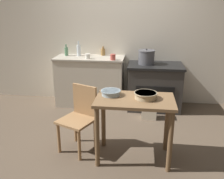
{
  "coord_description": "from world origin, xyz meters",
  "views": [
    {
      "loc": [
        0.45,
        -3.11,
        1.79
      ],
      "look_at": [
        0.0,
        0.43,
        0.59
      ],
      "focal_mm": 40.0,
      "sensor_mm": 36.0,
      "label": 1
    }
  ],
  "objects_px": {
    "stove": "(154,86)",
    "work_table": "(134,111)",
    "bottle_mid_left": "(66,51)",
    "flour_sack": "(149,108)",
    "bottle_far_left": "(79,50)",
    "cup_center_left": "(88,56)",
    "mixing_bowl_large": "(146,95)",
    "stock_pot": "(146,57)",
    "chair": "(80,116)",
    "mixing_bowl_small": "(111,92)",
    "cup_center": "(113,57)",
    "bottle_left": "(103,52)"
  },
  "relations": [
    {
      "from": "stock_pot",
      "to": "mixing_bowl_large",
      "type": "bearing_deg",
      "value": -90.43
    },
    {
      "from": "mixing_bowl_large",
      "to": "bottle_mid_left",
      "type": "bearing_deg",
      "value": 129.86
    },
    {
      "from": "bottle_far_left",
      "to": "bottle_mid_left",
      "type": "bearing_deg",
      "value": -176.38
    },
    {
      "from": "flour_sack",
      "to": "cup_center",
      "type": "height_order",
      "value": "cup_center"
    },
    {
      "from": "stove",
      "to": "bottle_mid_left",
      "type": "distance_m",
      "value": 1.75
    },
    {
      "from": "stove",
      "to": "mixing_bowl_small",
      "type": "relative_size",
      "value": 4.07
    },
    {
      "from": "mixing_bowl_large",
      "to": "bottle_far_left",
      "type": "xyz_separation_m",
      "value": [
        -1.23,
        1.77,
        0.19
      ]
    },
    {
      "from": "mixing_bowl_small",
      "to": "cup_center_left",
      "type": "relative_size",
      "value": 2.7
    },
    {
      "from": "stove",
      "to": "chair",
      "type": "height_order",
      "value": "chair"
    },
    {
      "from": "mixing_bowl_large",
      "to": "work_table",
      "type": "bearing_deg",
      "value": -168.86
    },
    {
      "from": "mixing_bowl_large",
      "to": "stock_pot",
      "type": "bearing_deg",
      "value": 89.57
    },
    {
      "from": "mixing_bowl_large",
      "to": "bottle_far_left",
      "type": "relative_size",
      "value": 0.99
    },
    {
      "from": "flour_sack",
      "to": "mixing_bowl_large",
      "type": "distance_m",
      "value": 1.31
    },
    {
      "from": "chair",
      "to": "bottle_far_left",
      "type": "bearing_deg",
      "value": 128.32
    },
    {
      "from": "chair",
      "to": "stove",
      "type": "bearing_deg",
      "value": 81.05
    },
    {
      "from": "bottle_left",
      "to": "bottle_mid_left",
      "type": "distance_m",
      "value": 0.68
    },
    {
      "from": "cup_center",
      "to": "stove",
      "type": "bearing_deg",
      "value": 12.4
    },
    {
      "from": "flour_sack",
      "to": "bottle_left",
      "type": "distance_m",
      "value": 1.4
    },
    {
      "from": "stove",
      "to": "bottle_mid_left",
      "type": "height_order",
      "value": "bottle_mid_left"
    },
    {
      "from": "stove",
      "to": "stock_pot",
      "type": "relative_size",
      "value": 3.3
    },
    {
      "from": "stove",
      "to": "work_table",
      "type": "bearing_deg",
      "value": -100.21
    },
    {
      "from": "stock_pot",
      "to": "cup_center",
      "type": "distance_m",
      "value": 0.59
    },
    {
      "from": "stock_pot",
      "to": "bottle_mid_left",
      "type": "height_order",
      "value": "bottle_mid_left"
    },
    {
      "from": "bottle_left",
      "to": "cup_center",
      "type": "height_order",
      "value": "bottle_left"
    },
    {
      "from": "flour_sack",
      "to": "bottle_far_left",
      "type": "distance_m",
      "value": 1.68
    },
    {
      "from": "cup_center_left",
      "to": "flour_sack",
      "type": "bearing_deg",
      "value": -19.31
    },
    {
      "from": "flour_sack",
      "to": "bottle_far_left",
      "type": "height_order",
      "value": "bottle_far_left"
    },
    {
      "from": "bottle_mid_left",
      "to": "work_table",
      "type": "bearing_deg",
      "value": -52.89
    },
    {
      "from": "flour_sack",
      "to": "cup_center_left",
      "type": "height_order",
      "value": "cup_center_left"
    },
    {
      "from": "stock_pot",
      "to": "flour_sack",
      "type": "bearing_deg",
      "value": -81.36
    },
    {
      "from": "stove",
      "to": "bottle_far_left",
      "type": "xyz_separation_m",
      "value": [
        -1.41,
        0.14,
        0.6
      ]
    },
    {
      "from": "work_table",
      "to": "flour_sack",
      "type": "relative_size",
      "value": 2.56
    },
    {
      "from": "mixing_bowl_small",
      "to": "stove",
      "type": "bearing_deg",
      "value": 69.46
    },
    {
      "from": "stock_pot",
      "to": "bottle_far_left",
      "type": "bearing_deg",
      "value": 173.7
    },
    {
      "from": "flour_sack",
      "to": "work_table",
      "type": "bearing_deg",
      "value": -100.13
    },
    {
      "from": "cup_center",
      "to": "cup_center_left",
      "type": "bearing_deg",
      "value": 173.18
    },
    {
      "from": "bottle_far_left",
      "to": "cup_center_left",
      "type": "distance_m",
      "value": 0.34
    },
    {
      "from": "work_table",
      "to": "bottle_far_left",
      "type": "bearing_deg",
      "value": 121.81
    },
    {
      "from": "stove",
      "to": "mixing_bowl_small",
      "type": "bearing_deg",
      "value": -110.54
    },
    {
      "from": "chair",
      "to": "flour_sack",
      "type": "xyz_separation_m",
      "value": [
        0.9,
        1.03,
        -0.27
      ]
    },
    {
      "from": "mixing_bowl_large",
      "to": "mixing_bowl_small",
      "type": "xyz_separation_m",
      "value": [
        -0.41,
        0.06,
        -0.01
      ]
    },
    {
      "from": "stove",
      "to": "bottle_left",
      "type": "bearing_deg",
      "value": 165.68
    },
    {
      "from": "cup_center_left",
      "to": "bottle_far_left",
      "type": "bearing_deg",
      "value": 131.89
    },
    {
      "from": "work_table",
      "to": "mixing_bowl_small",
      "type": "distance_m",
      "value": 0.36
    },
    {
      "from": "stock_pot",
      "to": "cup_center",
      "type": "height_order",
      "value": "stock_pot"
    },
    {
      "from": "chair",
      "to": "bottle_far_left",
      "type": "distance_m",
      "value": 1.8
    },
    {
      "from": "work_table",
      "to": "flour_sack",
      "type": "height_order",
      "value": "work_table"
    },
    {
      "from": "stock_pot",
      "to": "cup_center_left",
      "type": "relative_size",
      "value": 3.34
    },
    {
      "from": "mixing_bowl_large",
      "to": "mixing_bowl_small",
      "type": "bearing_deg",
      "value": 171.82
    },
    {
      "from": "bottle_far_left",
      "to": "cup_center",
      "type": "bearing_deg",
      "value": -24.09
    }
  ]
}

